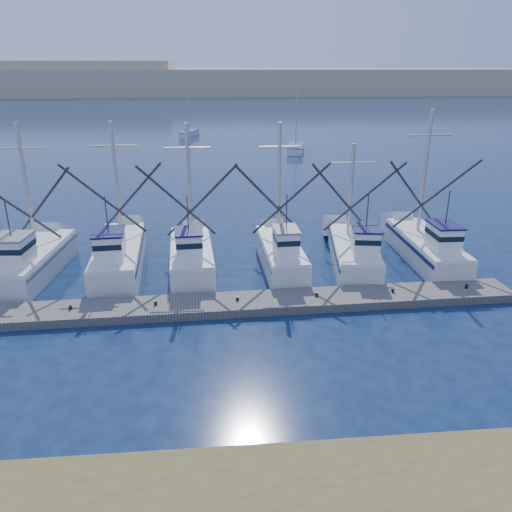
% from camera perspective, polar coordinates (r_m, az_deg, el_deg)
% --- Properties ---
extents(ground, '(500.00, 500.00, 0.00)m').
position_cam_1_polar(ground, '(20.19, 12.20, -13.65)').
color(ground, '#0D1B3A').
rests_on(ground, ground).
extents(floating_dock, '(32.45, 3.11, 0.43)m').
position_cam_1_polar(floating_dock, '(24.84, -6.75, -5.73)').
color(floating_dock, '#68625D').
rests_on(floating_dock, ground).
extents(dune_ridge, '(360.00, 60.00, 10.00)m').
position_cam_1_polar(dune_ridge, '(225.92, -4.02, 19.28)').
color(dune_ridge, tan).
rests_on(dune_ridge, ground).
extents(trawler_fleet, '(31.10, 8.82, 8.95)m').
position_cam_1_polar(trawler_fleet, '(29.28, -8.16, 0.03)').
color(trawler_fleet, silver).
rests_on(trawler_fleet, ground).
extents(sailboat_near, '(3.42, 6.92, 8.10)m').
position_cam_1_polar(sailboat_near, '(71.36, 4.58, 12.15)').
color(sailboat_near, silver).
rests_on(sailboat_near, ground).
extents(sailboat_far, '(3.30, 6.09, 8.10)m').
position_cam_1_polar(sailboat_far, '(87.76, -7.65, 13.68)').
color(sailboat_far, silver).
rests_on(sailboat_far, ground).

